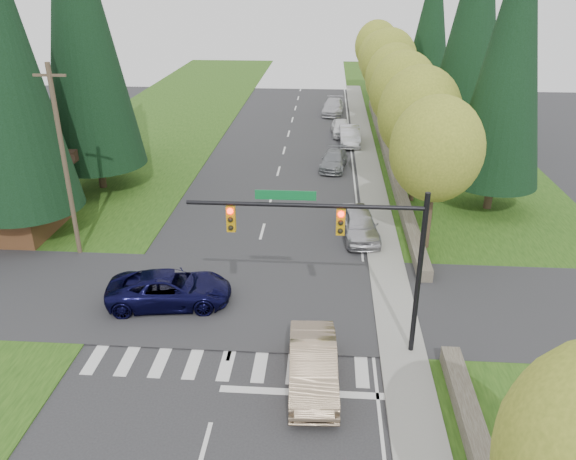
# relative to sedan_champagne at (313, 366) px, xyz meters

# --- Properties ---
(ground) EXTENTS (120.00, 120.00, 0.00)m
(ground) POSITION_rel_sedan_champagne_xyz_m (-3.36, -2.34, -0.81)
(ground) COLOR #28282B
(ground) RESTS_ON ground
(grass_east) EXTENTS (14.00, 110.00, 0.06)m
(grass_east) POSITION_rel_sedan_champagne_xyz_m (9.64, 17.66, -0.78)
(grass_east) COLOR #204311
(grass_east) RESTS_ON ground
(grass_west) EXTENTS (14.00, 110.00, 0.06)m
(grass_west) POSITION_rel_sedan_champagne_xyz_m (-16.36, 17.66, -0.78)
(grass_west) COLOR #204311
(grass_west) RESTS_ON ground
(cross_street) EXTENTS (120.00, 8.00, 0.10)m
(cross_street) POSITION_rel_sedan_champagne_xyz_m (-3.36, 5.66, -0.81)
(cross_street) COLOR #28282B
(cross_street) RESTS_ON ground
(sidewalk_east) EXTENTS (1.80, 80.00, 0.13)m
(sidewalk_east) POSITION_rel_sedan_champagne_xyz_m (3.54, 19.66, -0.74)
(sidewalk_east) COLOR gray
(sidewalk_east) RESTS_ON ground
(curb_east) EXTENTS (0.20, 80.00, 0.13)m
(curb_east) POSITION_rel_sedan_champagne_xyz_m (2.69, 19.66, -0.74)
(curb_east) COLOR gray
(curb_east) RESTS_ON ground
(stone_wall_north) EXTENTS (0.70, 40.00, 0.70)m
(stone_wall_north) POSITION_rel_sedan_champagne_xyz_m (5.24, 27.66, -0.46)
(stone_wall_north) COLOR #4C4438
(stone_wall_north) RESTS_ON ground
(traffic_signal) EXTENTS (8.70, 0.37, 6.80)m
(traffic_signal) POSITION_rel_sedan_champagne_xyz_m (1.01, 2.16, 4.18)
(traffic_signal) COLOR black
(traffic_signal) RESTS_ON ground
(brown_building) EXTENTS (8.40, 8.40, 5.40)m
(brown_building) POSITION_rel_sedan_champagne_xyz_m (-18.36, 12.66, 2.33)
(brown_building) COLOR #4C2D19
(brown_building) RESTS_ON ground
(utility_pole) EXTENTS (1.60, 0.24, 10.00)m
(utility_pole) POSITION_rel_sedan_champagne_xyz_m (-12.86, 9.66, 4.34)
(utility_pole) COLOR #473828
(utility_pole) RESTS_ON ground
(decid_tree_0) EXTENTS (4.80, 4.80, 8.37)m
(decid_tree_0) POSITION_rel_sedan_champagne_xyz_m (5.84, 11.66, 4.79)
(decid_tree_0) COLOR #38281C
(decid_tree_0) RESTS_ON ground
(decid_tree_1) EXTENTS (5.20, 5.20, 8.80)m
(decid_tree_1) POSITION_rel_sedan_champagne_xyz_m (5.94, 18.66, 4.99)
(decid_tree_1) COLOR #38281C
(decid_tree_1) RESTS_ON ground
(decid_tree_2) EXTENTS (5.00, 5.00, 8.82)m
(decid_tree_2) POSITION_rel_sedan_champagne_xyz_m (5.74, 25.66, 5.12)
(decid_tree_2) COLOR #38281C
(decid_tree_2) RESTS_ON ground
(decid_tree_3) EXTENTS (5.00, 5.00, 8.55)m
(decid_tree_3) POSITION_rel_sedan_champagne_xyz_m (5.84, 32.66, 4.86)
(decid_tree_3) COLOR #38281C
(decid_tree_3) RESTS_ON ground
(decid_tree_4) EXTENTS (5.40, 5.40, 9.18)m
(decid_tree_4) POSITION_rel_sedan_champagne_xyz_m (5.94, 39.66, 5.25)
(decid_tree_4) COLOR #38281C
(decid_tree_4) RESTS_ON ground
(decid_tree_5) EXTENTS (4.80, 4.80, 8.30)m
(decid_tree_5) POSITION_rel_sedan_champagne_xyz_m (5.74, 46.66, 4.73)
(decid_tree_5) COLOR #38281C
(decid_tree_5) RESTS_ON ground
(decid_tree_6) EXTENTS (5.20, 5.20, 8.86)m
(decid_tree_6) POSITION_rel_sedan_champagne_xyz_m (5.84, 53.66, 5.06)
(decid_tree_6) COLOR #38281C
(decid_tree_6) RESTS_ON ground
(conifer_w_c) EXTENTS (6.46, 6.46, 20.80)m
(conifer_w_c) POSITION_rel_sedan_champagne_xyz_m (-15.36, 19.66, 10.49)
(conifer_w_c) COLOR #38281C
(conifer_w_c) RESTS_ON ground
(conifer_w_e) EXTENTS (5.78, 5.78, 18.80)m
(conifer_w_e) POSITION_rel_sedan_champagne_xyz_m (-17.36, 25.66, 9.48)
(conifer_w_e) COLOR #38281C
(conifer_w_e) RESTS_ON ground
(conifer_e_a) EXTENTS (5.44, 5.44, 17.80)m
(conifer_e_a) POSITION_rel_sedan_champagne_xyz_m (10.64, 17.66, 8.98)
(conifer_e_a) COLOR #38281C
(conifer_e_a) RESTS_ON ground
(conifer_e_b) EXTENTS (6.12, 6.12, 19.80)m
(conifer_e_b) POSITION_rel_sedan_champagne_xyz_m (11.64, 31.66, 9.99)
(conifer_e_b) COLOR #38281C
(conifer_e_b) RESTS_ON ground
(conifer_e_c) EXTENTS (5.10, 5.10, 16.80)m
(conifer_e_c) POSITION_rel_sedan_champagne_xyz_m (10.64, 45.66, 8.48)
(conifer_e_c) COLOR #38281C
(conifer_e_c) RESTS_ON ground
(sedan_champagne) EXTENTS (1.97, 4.98, 1.61)m
(sedan_champagne) POSITION_rel_sedan_champagne_xyz_m (0.00, 0.00, 0.00)
(sedan_champagne) COLOR tan
(sedan_champagne) RESTS_ON ground
(suv_navy) EXTENTS (5.83, 3.27, 1.54)m
(suv_navy) POSITION_rel_sedan_champagne_xyz_m (-6.63, 5.03, -0.04)
(suv_navy) COLOR black
(suv_navy) RESTS_ON ground
(parked_car_a) EXTENTS (2.44, 4.97, 1.63)m
(parked_car_a) POSITION_rel_sedan_champagne_xyz_m (2.24, 12.78, 0.01)
(parked_car_a) COLOR #BAB9BF
(parked_car_a) RESTS_ON ground
(parked_car_b) EXTENTS (2.39, 4.69, 1.30)m
(parked_car_b) POSITION_rel_sedan_champagne_xyz_m (0.84, 25.16, -0.16)
(parked_car_b) COLOR gray
(parked_car_b) RESTS_ON ground
(parked_car_c) EXTENTS (1.82, 4.88, 1.59)m
(parked_car_c) POSITION_rel_sedan_champagne_xyz_m (2.24, 31.86, -0.01)
(parked_car_c) COLOR silver
(parked_car_c) RESTS_ON ground
(parked_car_d) EXTENTS (1.89, 4.30, 1.44)m
(parked_car_d) POSITION_rel_sedan_champagne_xyz_m (1.55, 34.95, -0.09)
(parked_car_d) COLOR white
(parked_car_d) RESTS_ON ground
(parked_car_e) EXTENTS (2.52, 5.46, 1.54)m
(parked_car_e) POSITION_rel_sedan_champagne_xyz_m (0.84, 43.57, -0.03)
(parked_car_e) COLOR silver
(parked_car_e) RESTS_ON ground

